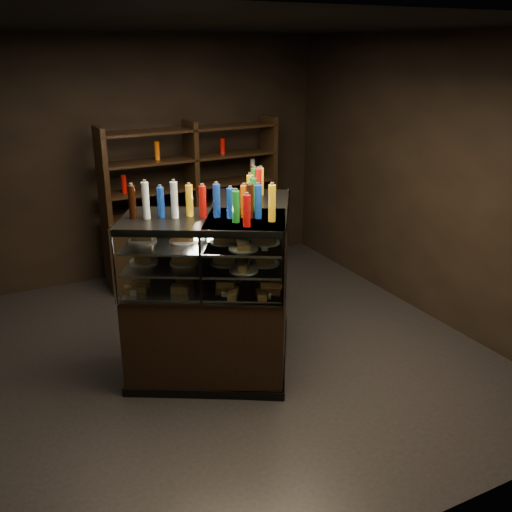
{
  "coord_description": "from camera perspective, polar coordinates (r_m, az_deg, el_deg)",
  "views": [
    {
      "loc": [
        -1.85,
        -4.53,
        2.85
      ],
      "look_at": [
        0.22,
        -0.44,
        1.15
      ],
      "focal_mm": 40.0,
      "sensor_mm": 36.0,
      "label": 1
    }
  ],
  "objects": [
    {
      "name": "ground",
      "position": [
        5.67,
        -4.07,
        -9.92
      ],
      "size": [
        5.0,
        5.0,
        0.0
      ],
      "primitive_type": "plane",
      "color": "black",
      "rests_on": "ground"
    },
    {
      "name": "room_shell",
      "position": [
        4.98,
        -4.63,
        9.77
      ],
      "size": [
        5.02,
        5.02,
        3.01
      ],
      "color": "black",
      "rests_on": "ground"
    },
    {
      "name": "display_case",
      "position": [
        5.23,
        -2.76,
        -6.3
      ],
      "size": [
        1.92,
        1.56,
        1.52
      ],
      "rotation": [
        0.0,
        0.0,
        0.26
      ],
      "color": "black",
      "rests_on": "ground"
    },
    {
      "name": "food_display",
      "position": [
        4.97,
        -2.86,
        0.53
      ],
      "size": [
        1.51,
        1.18,
        0.47
      ],
      "color": "#CB8B49",
      "rests_on": "display_case"
    },
    {
      "name": "bottles_top",
      "position": [
        4.83,
        -3.0,
        6.0
      ],
      "size": [
        1.34,
        1.04,
        0.3
      ],
      "color": "silver",
      "rests_on": "display_case"
    },
    {
      "name": "potted_conifer",
      "position": [
        6.67,
        1.55,
        -1.32
      ],
      "size": [
        0.32,
        0.32,
        0.68
      ],
      "rotation": [
        0.0,
        0.0,
        -0.43
      ],
      "color": "black",
      "rests_on": "ground"
    },
    {
      "name": "back_shelving",
      "position": [
        7.37,
        -6.22,
        2.51
      ],
      "size": [
        2.28,
        0.51,
        2.0
      ],
      "rotation": [
        0.0,
        0.0,
        0.04
      ],
      "color": "black",
      "rests_on": "ground"
    }
  ]
}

